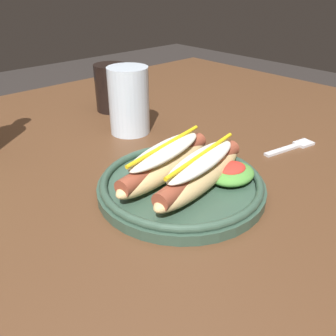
# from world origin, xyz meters

# --- Properties ---
(dining_table) EXTENTS (1.47, 1.01, 0.74)m
(dining_table) POSITION_xyz_m (0.00, 0.00, 0.66)
(dining_table) COLOR #51331E
(dining_table) RESTS_ON ground_plane
(hot_dog_plate) EXTENTS (0.26, 0.26, 0.08)m
(hot_dog_plate) POSITION_xyz_m (-0.01, -0.19, 0.77)
(hot_dog_plate) COLOR #334C3D
(hot_dog_plate) RESTS_ON dining_table
(fork) EXTENTS (0.12, 0.04, 0.00)m
(fork) POSITION_xyz_m (0.26, -0.22, 0.74)
(fork) COLOR silver
(fork) RESTS_ON dining_table
(soda_cup) EXTENTS (0.08, 0.08, 0.11)m
(soda_cup) POSITION_xyz_m (0.13, 0.20, 0.80)
(soda_cup) COLOR black
(soda_cup) RESTS_ON dining_table
(water_cup) EXTENTS (0.08, 0.08, 0.14)m
(water_cup) POSITION_xyz_m (0.08, 0.06, 0.81)
(water_cup) COLOR silver
(water_cup) RESTS_ON dining_table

